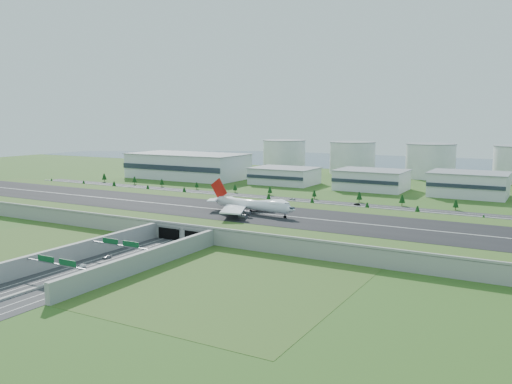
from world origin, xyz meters
The scene contains 23 objects.
ground centered at (0.00, 0.00, 0.00)m, with size 1200.00×1200.00×0.00m, color #2E4A17.
airfield_deck centered at (0.00, -0.09, 4.12)m, with size 520.00×100.00×9.20m.
underpass_road centered at (0.00, -99.42, 3.43)m, with size 38.80×120.40×8.00m.
sign_gantry_near centered at (0.00, -95.04, 6.95)m, with size 38.70×0.70×9.80m.
sign_gantry_far centered at (0.00, -130.04, 6.95)m, with size 38.70×0.70×9.80m.
north_expressway centered at (0.00, 95.00, 0.06)m, with size 560.00×36.00×0.12m, color #28282B.
tree_row centered at (5.24, 94.16, 4.81)m, with size 510.16×48.67×8.36m.
hangar_west centered at (-170.00, 185.00, 12.50)m, with size 120.00×60.00×25.00m, color silver.
hangar_mid_a centered at (-60.00, 190.00, 7.50)m, with size 58.00×42.00×15.00m, color silver.
hangar_mid_b centered at (25.00, 190.00, 8.50)m, with size 58.00×42.00×17.00m, color silver.
hangar_mid_c centered at (105.00, 190.00, 9.50)m, with size 58.00×42.00×19.00m, color silver.
fuel_tank_a centered at (-120.00, 310.00, 17.50)m, with size 50.00×50.00×35.00m, color silver.
fuel_tank_b centered at (-35.00, 310.00, 17.50)m, with size 50.00×50.00×35.00m, color silver.
fuel_tank_c centered at (50.00, 310.00, 17.50)m, with size 50.00×50.00×35.00m, color silver.
bay_water centered at (0.00, 480.00, 0.03)m, with size 1200.00×260.00×0.06m, color #334663.
boeing_747 centered at (13.92, -2.16, 13.45)m, with size 61.64×57.88×19.12m.
car_0 centered at (-8.82, -94.54, 0.85)m, with size 1.72×4.27×1.45m, color #9C9CA0.
car_1 centered at (-6.97, -111.05, 0.83)m, with size 1.51×4.34×1.43m, color white.
car_2 centered at (8.03, -83.32, 0.95)m, with size 2.75×5.97×1.66m, color #0B1437.
car_3 centered at (11.73, -132.81, 0.96)m, with size 2.36×5.80×1.68m, color #B73310.
car_4 centered at (-94.30, 89.45, 0.85)m, with size 1.72×4.28×1.46m, color #595A5F.
car_5 centered at (41.55, 102.80, 0.88)m, with size 1.62×4.64×1.53m, color black.
car_7 centered at (-10.25, 102.89, 0.86)m, with size 2.07×5.08×1.48m, color white.
Camera 1 is at (166.94, -269.66, 64.06)m, focal length 38.00 mm.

